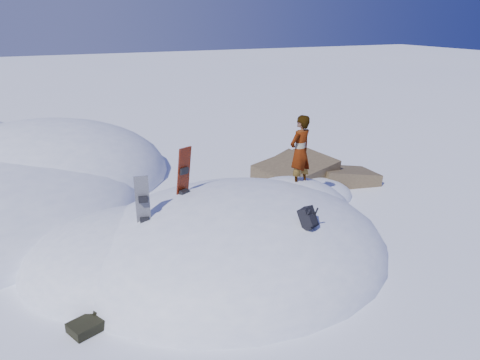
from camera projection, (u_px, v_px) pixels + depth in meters
name	position (u px, v px, depth m)	size (l,w,h in m)	color
ground	(234.00, 256.00, 10.32)	(120.00, 120.00, 0.00)	white
snow_mound	(223.00, 253.00, 10.46)	(8.00, 6.00, 3.00)	white
rock_outcrop	(305.00, 188.00, 14.36)	(4.68, 4.41, 1.68)	brown
snowboard_red	(183.00, 184.00, 10.03)	(0.41, 0.39, 1.71)	#AF2809
snowboard_dark	(144.00, 212.00, 9.09)	(0.29, 0.20, 1.46)	black
backpack	(308.00, 218.00, 8.85)	(0.41, 0.47, 0.48)	black
gear_pile	(91.00, 323.00, 7.92)	(0.85, 0.66, 0.22)	black
person	(300.00, 152.00, 11.14)	(0.65, 0.42, 1.77)	slate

